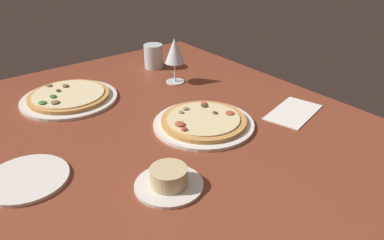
{
  "coord_description": "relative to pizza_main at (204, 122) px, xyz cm",
  "views": [
    {
      "loc": [
        -75.07,
        54.07,
        57.45
      ],
      "look_at": [
        -0.34,
        -4.12,
        7.0
      ],
      "focal_mm": 34.83,
      "sensor_mm": 36.0,
      "label": 1
    }
  ],
  "objects": [
    {
      "name": "dining_table",
      "position": [
        0.64,
        8.24,
        -3.17
      ],
      "size": [
        150.0,
        110.0,
        4.0
      ],
      "primitive_type": "cube",
      "color": "brown",
      "rests_on": "ground"
    },
    {
      "name": "pizza_main",
      "position": [
        0.0,
        0.0,
        0.0
      ],
      "size": [
        29.97,
        29.97,
        3.4
      ],
      "color": "silver",
      "rests_on": "dining_table"
    },
    {
      "name": "pizza_side",
      "position": [
        41.7,
        24.66,
        0.0
      ],
      "size": [
        32.0,
        32.0,
        3.36
      ],
      "color": "silver",
      "rests_on": "dining_table"
    },
    {
      "name": "ramekin_on_saucer",
      "position": [
        -17.58,
        24.71,
        0.74
      ],
      "size": [
        15.85,
        15.85,
        4.99
      ],
      "color": "silver",
      "rests_on": "dining_table"
    },
    {
      "name": "wine_glass_far",
      "position": [
        32.72,
        -13.09,
        10.44
      ],
      "size": [
        7.2,
        7.2,
        16.88
      ],
      "color": "silver",
      "rests_on": "dining_table"
    },
    {
      "name": "water_glass",
      "position": [
        51.4,
        -15.6,
        3.0
      ],
      "size": [
        7.73,
        7.73,
        9.61
      ],
      "color": "silver",
      "rests_on": "dining_table"
    },
    {
      "name": "side_plate",
      "position": [
        4.83,
        49.69,
        -0.72
      ],
      "size": [
        19.57,
        19.57,
        0.9
      ],
      "primitive_type": "cylinder",
      "color": "silver",
      "rests_on": "dining_table"
    },
    {
      "name": "paper_menu",
      "position": [
        -11.08,
        -27.84,
        -1.02
      ],
      "size": [
        16.46,
        22.62,
        0.3
      ],
      "primitive_type": "cube",
      "rotation": [
        0.0,
        0.0,
        0.26
      ],
      "color": "white",
      "rests_on": "dining_table"
    }
  ]
}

